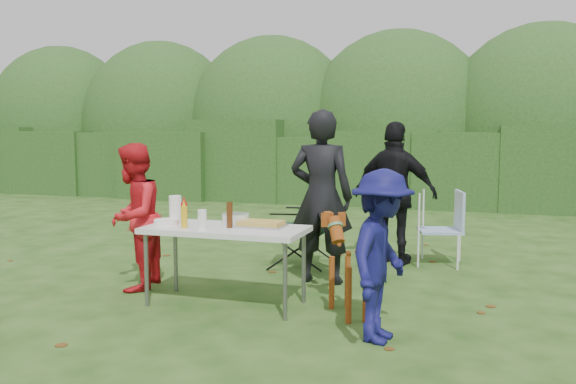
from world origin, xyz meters
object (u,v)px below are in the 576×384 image
(person_cook, at_px, (321,197))
(mustard_bottle, at_px, (184,217))
(folding_table, at_px, (225,233))
(dog, at_px, (348,268))
(paper_towel_roll, at_px, (175,209))
(ketchup_bottle, at_px, (184,214))
(person_black_puffy, at_px, (395,193))
(lawn_chair, at_px, (440,227))
(beer_bottle, at_px, (230,215))
(child, at_px, (381,256))
(camping_chair, at_px, (301,222))
(person_red_jacket, at_px, (134,217))

(person_cook, relative_size, mustard_bottle, 9.28)
(folding_table, height_order, dog, dog)
(person_cook, relative_size, paper_towel_roll, 7.14)
(ketchup_bottle, bearing_deg, person_black_puffy, 53.82)
(lawn_chair, bearing_deg, beer_bottle, 40.18)
(person_cook, xyz_separation_m, child, (0.92, -1.62, -0.25))
(camping_chair, bearing_deg, beer_bottle, 74.12)
(person_cook, relative_size, camping_chair, 1.73)
(dog, xyz_separation_m, ketchup_bottle, (-1.57, -0.08, 0.43))
(person_black_puffy, height_order, ketchup_bottle, person_black_puffy)
(person_red_jacket, relative_size, paper_towel_roll, 5.79)
(person_red_jacket, distance_m, person_black_puffy, 3.11)
(folding_table, bearing_deg, beer_bottle, -27.08)
(person_cook, height_order, lawn_chair, person_cook)
(camping_chair, bearing_deg, person_cook, 111.64)
(camping_chair, bearing_deg, person_black_puffy, -166.73)
(ketchup_bottle, distance_m, beer_bottle, 0.46)
(person_red_jacket, height_order, ketchup_bottle, person_red_jacket)
(lawn_chair, bearing_deg, folding_table, 38.96)
(person_black_puffy, xyz_separation_m, lawn_chair, (0.53, 0.16, -0.41))
(folding_table, bearing_deg, person_cook, 60.08)
(camping_chair, distance_m, paper_towel_roll, 1.85)
(folding_table, distance_m, dog, 1.19)
(folding_table, distance_m, lawn_chair, 2.98)
(folding_table, xyz_separation_m, person_red_jacket, (-1.12, 0.23, 0.07))
(person_red_jacket, xyz_separation_m, beer_bottle, (1.18, -0.26, 0.11))
(lawn_chair, distance_m, paper_towel_roll, 3.30)
(beer_bottle, distance_m, paper_towel_roll, 0.66)
(person_red_jacket, height_order, paper_towel_roll, person_red_jacket)
(folding_table, relative_size, camping_chair, 1.40)
(person_black_puffy, bearing_deg, paper_towel_roll, 58.23)
(paper_towel_roll, bearing_deg, lawn_chair, 43.79)
(camping_chair, distance_m, mustard_bottle, 2.02)
(person_red_jacket, distance_m, lawn_chair, 3.63)
(camping_chair, distance_m, lawn_chair, 1.69)
(child, height_order, camping_chair, child)
(mustard_bottle, bearing_deg, child, -10.66)
(folding_table, xyz_separation_m, beer_bottle, (0.06, -0.03, 0.17))
(person_black_puffy, bearing_deg, person_cook, 70.43)
(dog, relative_size, beer_bottle, 3.70)
(mustard_bottle, bearing_deg, lawn_chair, 50.28)
(person_black_puffy, bearing_deg, lawn_chair, -153.98)
(folding_table, distance_m, mustard_bottle, 0.41)
(camping_chair, height_order, paper_towel_roll, camping_chair)
(folding_table, height_order, lawn_chair, lawn_chair)
(person_black_puffy, bearing_deg, child, 105.41)
(child, bearing_deg, beer_bottle, 80.08)
(folding_table, xyz_separation_m, person_black_puffy, (1.25, 2.22, 0.18))
(paper_towel_roll, bearing_deg, beer_bottle, -12.79)
(person_red_jacket, xyz_separation_m, person_black_puffy, (2.38, 2.00, 0.12))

